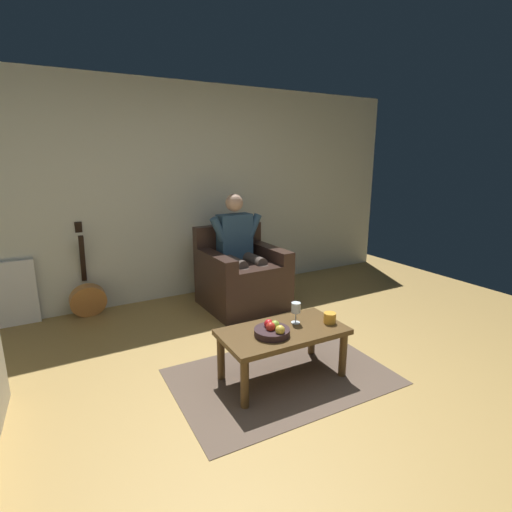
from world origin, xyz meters
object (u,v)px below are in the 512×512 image
person_seated (240,247)px  candle_jar (330,318)px  fruit_bowl (272,330)px  armchair (241,278)px  coffee_table (283,337)px  guitar (88,297)px  wine_glass_near (296,309)px

person_seated → candle_jar: size_ratio=13.09×
person_seated → fruit_bowl: 1.70m
armchair → candle_jar: armchair is taller
person_seated → coffee_table: 1.64m
armchair → candle_jar: bearing=87.2°
person_seated → fruit_bowl: bearing=69.6°
guitar → fruit_bowl: size_ratio=3.85×
guitar → candle_jar: (-1.53, 2.11, 0.22)m
armchair → candle_jar: 1.59m
person_seated → armchair: bearing=90.0°
coffee_table → wine_glass_near: 0.24m
guitar → wine_glass_near: 2.38m
coffee_table → guitar: guitar is taller
fruit_bowl → candle_jar: fruit_bowl is taller
guitar → fruit_bowl: 2.32m
person_seated → coffee_table: (0.44, 1.54, -0.35)m
candle_jar → armchair: bearing=-91.8°
armchair → fruit_bowl: 1.65m
candle_jar → person_seated: bearing=-91.7°
coffee_table → candle_jar: (-0.39, 0.08, 0.10)m
armchair → fruit_bowl: bearing=69.2°
fruit_bowl → guitar: bearing=-63.9°
person_seated → coffee_table: bearing=73.2°
armchair → person_seated: 0.36m
person_seated → coffee_table: size_ratio=1.31×
armchair → person_seated: (0.00, -0.03, 0.36)m
coffee_table → guitar: 2.33m
armchair → candle_jar: (0.05, 1.59, 0.11)m
armchair → coffee_table: 1.57m
armchair → wine_glass_near: bearing=78.0°
person_seated → fruit_bowl: size_ratio=4.82×
coffee_table → wine_glass_near: size_ratio=5.72×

